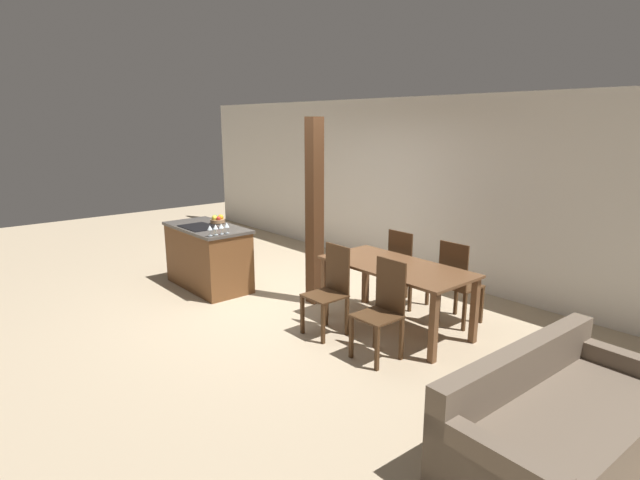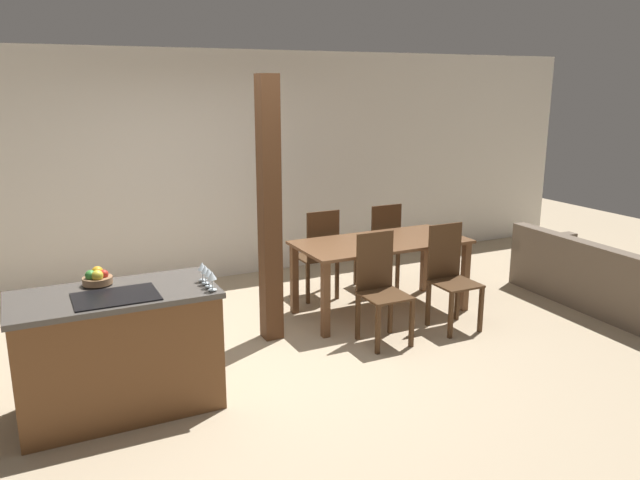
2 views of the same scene
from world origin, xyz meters
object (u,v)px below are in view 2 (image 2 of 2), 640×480
at_px(fruit_bowl, 97,278).
at_px(dining_chair_far_left, 319,253).
at_px(dining_table, 381,251).
at_px(dining_chair_near_left, 380,287).
at_px(wine_glass_near, 212,276).
at_px(timber_post, 270,212).
at_px(wine_glass_end, 202,267).
at_px(wine_glass_middle, 209,273).
at_px(dining_chair_near_right, 450,275).
at_px(wine_glass_far, 205,270).
at_px(couch, 602,281).
at_px(kitchen_island, 118,351).
at_px(dining_chair_far_right, 381,245).

relative_size(fruit_bowl, dining_chair_far_left, 0.21).
bearing_deg(dining_table, dining_chair_near_left, -121.61).
bearing_deg(dining_chair_far_left, fruit_bowl, 28.51).
bearing_deg(wine_glass_near, timber_post, 50.80).
bearing_deg(wine_glass_end, wine_glass_middle, -90.00).
distance_m(fruit_bowl, dining_chair_near_right, 3.24).
bearing_deg(dining_chair_near_right, dining_chair_near_left, 180.00).
height_order(wine_glass_far, dining_table, wine_glass_far).
relative_size(wine_glass_middle, couch, 0.07).
xyz_separation_m(wine_glass_near, timber_post, (0.85, 1.04, 0.19)).
bearing_deg(fruit_bowl, timber_post, 19.08).
height_order(wine_glass_end, dining_chair_near_left, wine_glass_end).
distance_m(kitchen_island, dining_chair_near_right, 3.15).
relative_size(dining_chair_far_left, dining_chair_far_right, 1.00).
bearing_deg(couch, fruit_bowl, 90.09).
height_order(kitchen_island, dining_chair_near_left, dining_chair_near_left).
relative_size(kitchen_island, timber_post, 0.59).
bearing_deg(wine_glass_near, couch, 4.26).
height_order(dining_chair_near_right, timber_post, timber_post).
xyz_separation_m(wine_glass_end, dining_chair_near_right, (2.51, 0.29, -0.49)).
bearing_deg(wine_glass_middle, dining_chair_near_left, 14.81).
height_order(dining_chair_near_right, dining_chair_far_right, same).
height_order(wine_glass_far, dining_chair_near_left, wine_glass_far).
bearing_deg(fruit_bowl, wine_glass_near, -35.44).
distance_m(fruit_bowl, wine_glass_middle, 0.82).
height_order(dining_table, dining_chair_near_left, dining_chair_near_left).
relative_size(fruit_bowl, timber_post, 0.09).
distance_m(kitchen_island, dining_chair_far_right, 3.49).
bearing_deg(dining_chair_near_right, wine_glass_near, -167.92).
bearing_deg(timber_post, couch, -11.41).
height_order(wine_glass_middle, couch, wine_glass_middle).
height_order(wine_glass_far, dining_chair_far_left, wine_glass_far).
relative_size(wine_glass_far, dining_table, 0.08).
bearing_deg(fruit_bowl, wine_glass_end, -19.88).
xyz_separation_m(wine_glass_near, wine_glass_far, (0.00, 0.16, 0.00)).
xyz_separation_m(dining_table, dining_chair_near_left, (-0.39, -0.64, -0.13)).
xyz_separation_m(kitchen_island, dining_table, (2.74, 0.90, 0.20)).
xyz_separation_m(wine_glass_far, timber_post, (0.85, 0.88, 0.19)).
height_order(wine_glass_middle, dining_chair_near_right, wine_glass_middle).
xyz_separation_m(wine_glass_near, couch, (4.38, 0.33, -0.76)).
height_order(wine_glass_end, dining_chair_far_right, wine_glass_end).
height_order(wine_glass_middle, dining_chair_far_right, wine_glass_middle).
bearing_deg(dining_chair_far_left, kitchen_island, 33.20).
distance_m(kitchen_island, dining_chair_far_left, 2.81).
relative_size(wine_glass_end, dining_table, 0.08).
height_order(dining_chair_far_left, dining_chair_far_right, same).
distance_m(dining_chair_far_left, couch, 3.07).
distance_m(dining_chair_near_right, timber_post, 1.86).
bearing_deg(wine_glass_far, wine_glass_end, 90.00).
distance_m(fruit_bowl, dining_table, 2.91).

